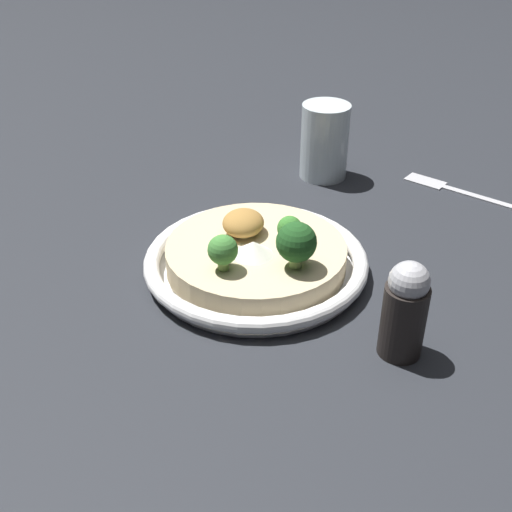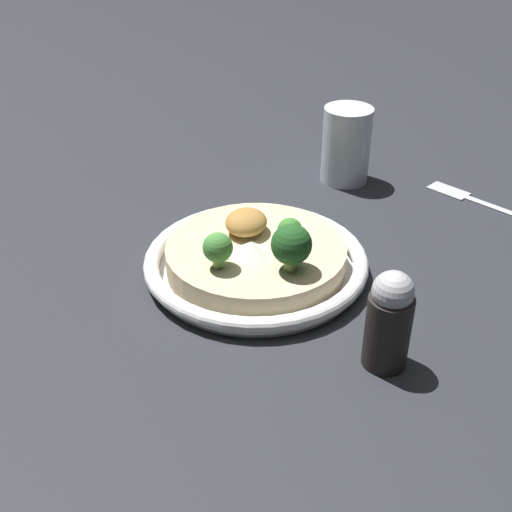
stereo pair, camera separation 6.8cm
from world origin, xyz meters
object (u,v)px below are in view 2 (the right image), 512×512
Objects in this scene: risotto_bowl at (256,260)px; fork_utensil at (477,200)px; broccoli_right at (218,248)px; pepper_shaker at (389,320)px; broccoli_back at (290,231)px; broccoli_back_right at (291,245)px; drinking_glass at (346,145)px.

risotto_bowl reaches higher than fork_utensil.
risotto_bowl is 6.37× the size of broccoli_right.
broccoli_back is at bearing -136.03° from pepper_shaker.
drinking_glass reaches higher than broccoli_back_right.
fork_utensil is at bearing 134.47° from risotto_bowl.
broccoli_back_right reaches higher than fork_utensil.
fork_utensil is (-0.28, 0.26, -0.05)m from broccoli_right.
broccoli_back reaches higher than fork_utensil.
drinking_glass is 1.07× the size of pepper_shaker.
broccoli_right is at bearing -15.53° from drinking_glass.
pepper_shaker is at bearing 53.38° from broccoli_back_right.
risotto_bowl is 7.25× the size of broccoli_back.
drinking_glass is at bearing -166.21° from pepper_shaker.
broccoli_back_right is 0.48× the size of drinking_glass.
pepper_shaker is (0.34, -0.09, 0.05)m from fork_utensil.
broccoli_right reaches higher than risotto_bowl.
broccoli_back_right reaches higher than broccoli_back.
risotto_bowl is at bearing -12.95° from drinking_glass.
drinking_glass reaches higher than broccoli_right.
risotto_bowl is 2.35× the size of drinking_glass.
broccoli_right is 0.39× the size of pepper_shaker.
broccoli_back is 0.16m from pepper_shaker.
broccoli_back_right is at bearing 84.65° from fork_utensil.
broccoli_back_right is 0.07m from broccoli_right.
broccoli_back_right is 0.13m from pepper_shaker.
drinking_glass is 0.64× the size of fork_utensil.
drinking_glass is at bearing 177.37° from broccoli_back_right.
drinking_glass reaches higher than fork_utensil.
drinking_glass reaches higher than pepper_shaker.
fork_utensil is 0.35m from pepper_shaker.
risotto_bowl is at bearing -127.45° from broccoli_back_right.
broccoli_right is at bearing -27.68° from risotto_bowl.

